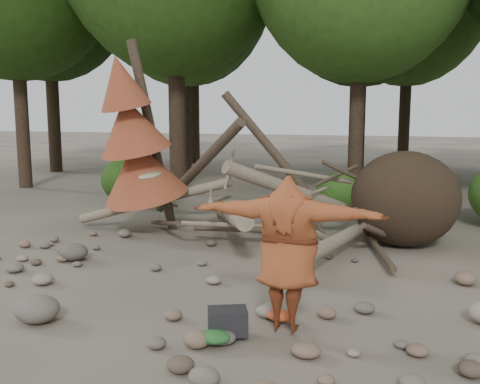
% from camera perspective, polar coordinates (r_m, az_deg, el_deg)
% --- Properties ---
extents(ground, '(120.00, 120.00, 0.00)m').
position_cam_1_polar(ground, '(8.09, -3.29, -11.36)').
color(ground, '#514C44').
rests_on(ground, ground).
extents(deadfall_pile, '(8.55, 5.24, 3.30)m').
position_cam_1_polar(deadfall_pile, '(11.46, 14.25, -0.81)').
color(deadfall_pile, '#332619').
rests_on(deadfall_pile, ground).
extents(dead_conifer, '(2.06, 2.16, 4.35)m').
position_cam_1_polar(dead_conifer, '(12.04, -11.14, 5.28)').
color(dead_conifer, '#4C3F30').
rests_on(dead_conifer, ground).
extents(bush_left, '(1.80, 1.80, 1.44)m').
position_cam_1_polar(bush_left, '(16.66, -11.57, 1.29)').
color(bush_left, '#234713').
rests_on(bush_left, ground).
extents(bush_mid, '(1.40, 1.40, 1.12)m').
position_cam_1_polar(bush_mid, '(15.15, 10.71, 0.01)').
color(bush_mid, '#2F5B1A').
rests_on(bush_mid, ground).
extents(frisbee_thrower, '(3.17, 0.67, 1.92)m').
position_cam_1_polar(frisbee_thrower, '(6.57, 5.07, -6.56)').
color(frisbee_thrower, brown).
rests_on(frisbee_thrower, ground).
extents(backpack, '(0.56, 0.49, 0.32)m').
position_cam_1_polar(backpack, '(6.73, -1.33, -14.10)').
color(backpack, black).
rests_on(backpack, ground).
extents(cloth_green, '(0.39, 0.33, 0.15)m').
position_cam_1_polar(cloth_green, '(6.56, -2.73, -15.56)').
color(cloth_green, '#255D27').
rests_on(cloth_green, ground).
extents(cloth_orange, '(0.35, 0.29, 0.13)m').
position_cam_1_polar(cloth_orange, '(7.21, 4.28, -13.38)').
color(cloth_orange, '#B9451F').
rests_on(cloth_orange, ground).
extents(boulder_front_left, '(0.61, 0.55, 0.37)m').
position_cam_1_polar(boulder_front_left, '(7.68, -20.85, -11.57)').
color(boulder_front_left, '#6A6158').
rests_on(boulder_front_left, ground).
extents(boulder_mid_left, '(0.55, 0.49, 0.33)m').
position_cam_1_polar(boulder_mid_left, '(10.53, -17.34, -6.11)').
color(boulder_mid_left, '#575149').
rests_on(boulder_mid_left, ground).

